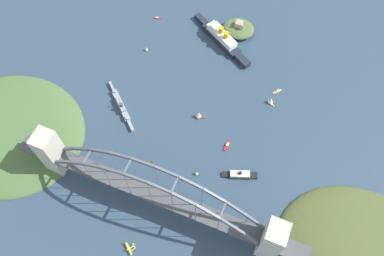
% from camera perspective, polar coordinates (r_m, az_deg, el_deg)
% --- Properties ---
extents(ground_plane, '(1400.00, 1400.00, 0.00)m').
position_cam_1_polar(ground_plane, '(358.95, -4.98, -11.10)').
color(ground_plane, '#2D4256').
extents(harbor_arch_bridge, '(265.98, 18.65, 73.73)m').
position_cam_1_polar(harbor_arch_bridge, '(330.49, -5.38, -9.51)').
color(harbor_arch_bridge, beige).
rests_on(harbor_arch_bridge, ground).
extents(headland_west_shore, '(154.45, 137.95, 20.50)m').
position_cam_1_polar(headland_west_shore, '(427.56, -25.59, -0.79)').
color(headland_west_shore, '#476638').
rests_on(headland_west_shore, ground).
extents(ocean_liner, '(83.16, 54.61, 20.64)m').
position_cam_1_polar(ocean_liner, '(450.16, 4.37, 13.01)').
color(ocean_liner, '#1E2333').
rests_on(ocean_liner, ground).
extents(naval_cruiser, '(51.08, 45.40, 17.52)m').
position_cam_1_polar(naval_cruiser, '(405.00, -10.34, 3.23)').
color(naval_cruiser, gray).
rests_on(naval_cruiser, ground).
extents(harbor_ferry_steamer, '(32.92, 16.88, 7.68)m').
position_cam_1_polar(harbor_ferry_steamer, '(367.65, 7.06, -6.80)').
color(harbor_ferry_steamer, black).
rests_on(harbor_ferry_steamer, ground).
extents(fort_island_mid_harbor, '(36.39, 32.31, 16.16)m').
position_cam_1_polar(fort_island_mid_harbor, '(462.98, 6.82, 14.29)').
color(fort_island_mid_harbor, '#4C6038').
rests_on(fort_island_mid_harbor, ground).
extents(seaplane_taxiing_near_bridge, '(10.12, 9.72, 4.90)m').
position_cam_1_polar(seaplane_taxiing_near_bridge, '(349.82, -9.06, -17.02)').
color(seaplane_taxiing_near_bridge, '#B7B7B2').
rests_on(seaplane_taxiing_near_bridge, ground).
extents(small_boat_0, '(4.27, 12.54, 2.53)m').
position_cam_1_polar(small_boat_0, '(380.47, 5.18, -2.54)').
color(small_boat_0, '#B2231E').
rests_on(small_boat_0, ground).
extents(small_boat_1, '(6.10, 4.24, 6.95)m').
position_cam_1_polar(small_boat_1, '(364.50, 0.69, -6.61)').
color(small_boat_1, '#2D6B3D').
rests_on(small_boat_1, ground).
extents(small_boat_2, '(9.27, 4.19, 2.18)m').
position_cam_1_polar(small_boat_2, '(479.36, -5.10, 15.77)').
color(small_boat_2, '#B2231E').
rests_on(small_boat_2, ground).
extents(small_boat_3, '(8.26, 8.61, 2.22)m').
position_cam_1_polar(small_boat_3, '(420.68, 12.38, 5.27)').
color(small_boat_3, gold).
rests_on(small_boat_3, ground).
extents(small_boat_4, '(10.53, 6.72, 10.00)m').
position_cam_1_polar(small_boat_4, '(391.24, 0.96, 1.98)').
color(small_boat_4, '#B2231E').
rests_on(small_boat_4, ground).
extents(small_boat_5, '(8.98, 7.44, 9.09)m').
position_cam_1_polar(small_boat_5, '(408.65, 11.47, 3.98)').
color(small_boat_5, gold).
rests_on(small_boat_5, ground).
extents(small_boat_6, '(6.09, 3.57, 5.85)m').
position_cam_1_polar(small_boat_6, '(446.09, -6.70, 11.44)').
color(small_boat_6, '#2D6B3D').
rests_on(small_boat_6, ground).
extents(channel_marker_buoy, '(2.20, 2.20, 2.75)m').
position_cam_1_polar(channel_marker_buoy, '(373.29, -5.80, -4.91)').
color(channel_marker_buoy, red).
rests_on(channel_marker_buoy, ground).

